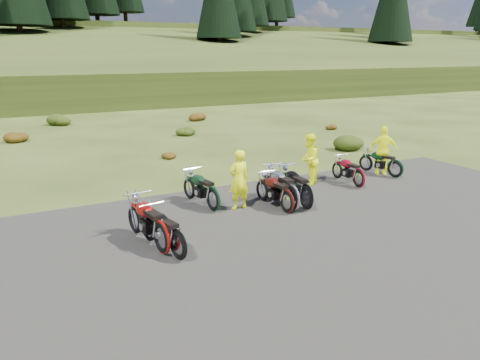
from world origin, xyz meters
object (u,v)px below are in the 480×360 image
motorcycle_7 (394,178)px  motorcycle_0 (179,260)px  motorcycle_3 (292,212)px  person_middle (239,181)px

motorcycle_7 → motorcycle_0: bearing=94.2°
motorcycle_0 → motorcycle_7: 10.31m
motorcycle_7 → motorcycle_3: bearing=91.1°
motorcycle_3 → person_middle: size_ratio=1.26×
motorcycle_0 → motorcycle_3: motorcycle_3 is taller
motorcycle_0 → motorcycle_7: (9.86, 3.04, 0.00)m
motorcycle_3 → person_middle: bearing=59.8°
person_middle → motorcycle_7: bearing=179.9°
motorcycle_0 → person_middle: person_middle is taller
motorcycle_3 → motorcycle_0: bearing=115.1°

